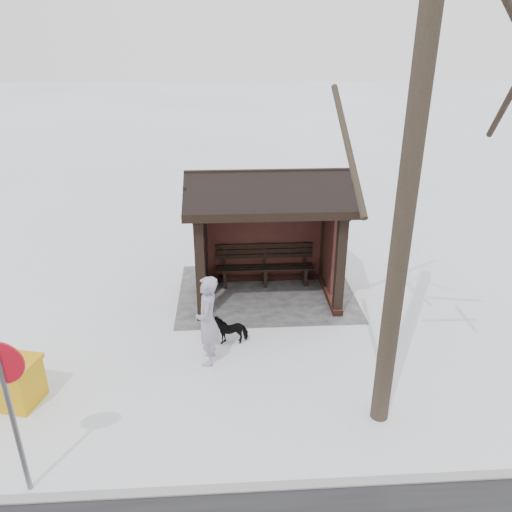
{
  "coord_description": "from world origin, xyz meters",
  "views": [
    {
      "loc": [
        0.91,
        10.48,
        5.73
      ],
      "look_at": [
        0.31,
        0.8,
        1.42
      ],
      "focal_mm": 35.0,
      "sensor_mm": 36.0,
      "label": 1
    }
  ],
  "objects": [
    {
      "name": "ground",
      "position": [
        0.0,
        0.0,
        0.0
      ],
      "size": [
        120.0,
        120.0,
        0.0
      ],
      "primitive_type": "plane",
      "color": "white",
      "rests_on": "ground"
    },
    {
      "name": "kerb",
      "position": [
        0.0,
        5.5,
        0.01
      ],
      "size": [
        120.0,
        0.15,
        0.06
      ],
      "primitive_type": "cube",
      "color": "gray",
      "rests_on": "ground"
    },
    {
      "name": "trampled_patch",
      "position": [
        0.0,
        -0.2,
        0.01
      ],
      "size": [
        4.2,
        3.2,
        0.02
      ],
      "primitive_type": "cube",
      "color": "gray",
      "rests_on": "ground"
    },
    {
      "name": "bus_shelter",
      "position": [
        0.0,
        -0.16,
        2.17
      ],
      "size": [
        3.6,
        2.4,
        3.09
      ],
      "color": "#3A1C15",
      "rests_on": "ground"
    },
    {
      "name": "pedestrian",
      "position": [
        1.31,
        2.5,
        0.89
      ],
      "size": [
        0.47,
        0.68,
        1.79
      ],
      "primitive_type": "imported",
      "rotation": [
        0.0,
        0.0,
        1.5
      ],
      "color": "#918AA1",
      "rests_on": "ground"
    },
    {
      "name": "dog",
      "position": [
        0.88,
        1.84,
        0.29
      ],
      "size": [
        0.7,
        0.36,
        0.57
      ],
      "primitive_type": "imported",
      "rotation": [
        0.0,
        0.0,
        1.64
      ],
      "color": "black",
      "rests_on": "ground"
    },
    {
      "name": "grit_bin",
      "position": [
        4.66,
        3.44,
        0.41
      ],
      "size": [
        1.2,
        0.96,
        0.81
      ],
      "rotation": [
        0.0,
        0.0,
        -0.26
      ],
      "color": "#C78E0B",
      "rests_on": "ground"
    },
    {
      "name": "road_sign",
      "position": [
        3.72,
        5.28,
        1.71
      ],
      "size": [
        0.61,
        0.1,
        2.38
      ],
      "rotation": [
        0.0,
        0.0,
        -0.05
      ],
      "color": "slate",
      "rests_on": "ground"
    }
  ]
}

